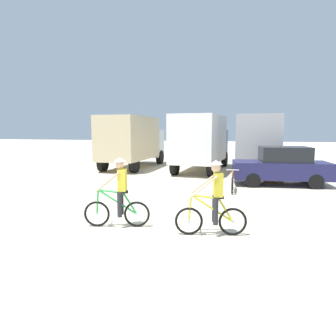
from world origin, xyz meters
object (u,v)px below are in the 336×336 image
box_truck_white_box (202,140)px  sedan_parked (281,166)px  box_truck_grey_hauler (263,140)px  bicycle_spare (232,182)px  box_truck_tan_camper (133,139)px  supply_crate (274,177)px  cyclist_cowboy_hat (214,201)px  cyclist_orange_shirt (119,195)px

box_truck_white_box → sedan_parked: 5.92m
box_truck_grey_hauler → bicycle_spare: size_ratio=4.02×
box_truck_tan_camper → box_truck_white_box: size_ratio=0.99×
box_truck_white_box → supply_crate: size_ratio=8.90×
cyclist_cowboy_hat → box_truck_white_box: bearing=99.4°
supply_crate → bicycle_spare: bearing=-124.9°
cyclist_orange_shirt → box_truck_grey_hauler: bearing=71.8°
cyclist_cowboy_hat → supply_crate: size_ratio=2.35×
box_truck_tan_camper → sedan_parked: (8.85, -4.38, -0.99)m
sedan_parked → box_truck_grey_hauler: bearing=96.8°
box_truck_tan_camper → box_truck_white_box: bearing=-4.4°
box_truck_tan_camper → box_truck_white_box: same height
box_truck_tan_camper → box_truck_white_box: (4.63, -0.35, 0.00)m
box_truck_tan_camper → bicycle_spare: size_ratio=3.94×
box_truck_white_box → box_truck_tan_camper: bearing=175.6°
box_truck_grey_hauler → supply_crate: 4.79m
bicycle_spare → cyclist_orange_shirt: bearing=-116.0°
box_truck_tan_camper → cyclist_orange_shirt: bearing=-70.9°
cyclist_cowboy_hat → supply_crate: 8.41m
cyclist_orange_shirt → bicycle_spare: cyclist_orange_shirt is taller
cyclist_orange_shirt → supply_crate: size_ratio=2.35×
box_truck_white_box → supply_crate: bearing=-40.6°
box_truck_tan_camper → box_truck_grey_hauler: same height
bicycle_spare → box_truck_grey_hauler: bearing=78.3°
cyclist_cowboy_hat → supply_crate: (2.05, 8.14, -0.57)m
box_truck_white_box → supply_crate: box_truck_white_box is taller
cyclist_cowboy_hat → bicycle_spare: (0.22, 5.51, -0.45)m
cyclist_orange_shirt → cyclist_cowboy_hat: 2.45m
box_truck_grey_hauler → cyclist_cowboy_hat: size_ratio=3.82×
box_truck_white_box → cyclist_orange_shirt: (-0.53, -11.49, -1.03)m
bicycle_spare → supply_crate: (1.83, 2.62, -0.12)m
box_truck_tan_camper → cyclist_cowboy_hat: 13.61m
box_truck_tan_camper → cyclist_orange_shirt: size_ratio=3.75×
box_truck_white_box → bicycle_spare: bearing=-70.5°
sedan_parked → bicycle_spare: 2.93m
sedan_parked → cyclist_cowboy_hat: 7.85m
bicycle_spare → cyclist_cowboy_hat: bearing=-92.2°
sedan_parked → cyclist_cowboy_hat: cyclist_cowboy_hat is taller
box_truck_grey_hauler → cyclist_cowboy_hat: (-1.69, -12.64, -1.03)m
bicycle_spare → box_truck_tan_camper: bearing=136.7°
cyclist_orange_shirt → supply_crate: (4.50, 8.09, -0.57)m
box_truck_grey_hauler → sedan_parked: (0.61, -5.13, -0.99)m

